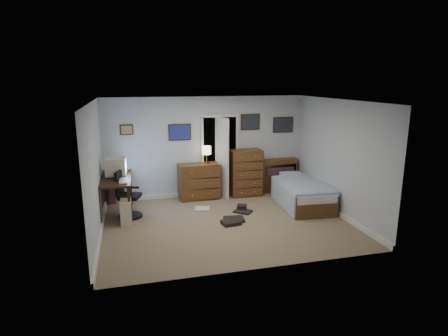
# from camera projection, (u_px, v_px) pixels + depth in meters

# --- Properties ---
(floor) EXTENTS (5.00, 4.00, 0.02)m
(floor) POSITION_uv_depth(u_px,v_px,m) (226.00, 223.00, 7.77)
(floor) COLOR gray
(floor) RESTS_ON ground
(computer_desk) EXTENTS (0.71, 1.47, 0.84)m
(computer_desk) POSITION_uv_depth(u_px,v_px,m) (111.00, 187.00, 8.08)
(computer_desk) COLOR black
(computer_desk) RESTS_ON floor
(crt_monitor) EXTENTS (0.45, 0.41, 0.40)m
(crt_monitor) POSITION_uv_depth(u_px,v_px,m) (116.00, 167.00, 8.15)
(crt_monitor) COLOR beige
(crt_monitor) RESTS_ON computer_desk
(keyboard) EXTENTS (0.18, 0.45, 0.03)m
(keyboard) POSITION_uv_depth(u_px,v_px,m) (123.00, 181.00, 7.76)
(keyboard) COLOR beige
(keyboard) RESTS_ON computer_desk
(pc_tower) EXTENTS (0.24, 0.48, 0.50)m
(pc_tower) POSITION_uv_depth(u_px,v_px,m) (126.00, 211.00, 7.72)
(pc_tower) COLOR beige
(pc_tower) RESTS_ON floor
(office_chair) EXTENTS (0.63, 0.63, 1.03)m
(office_chair) POSITION_uv_depth(u_px,v_px,m) (127.00, 199.00, 8.01)
(office_chair) COLOR black
(office_chair) RESTS_ON floor
(media_stack) EXTENTS (0.17, 0.17, 0.79)m
(media_stack) POSITION_uv_depth(u_px,v_px,m) (112.00, 187.00, 8.90)
(media_stack) COLOR maroon
(media_stack) RESTS_ON floor
(low_dresser) EXTENTS (1.02, 0.56, 0.88)m
(low_dresser) POSITION_uv_depth(u_px,v_px,m) (199.00, 181.00, 9.28)
(low_dresser) COLOR brown
(low_dresser) RESTS_ON floor
(table_lamp) EXTENTS (0.23, 0.23, 0.43)m
(table_lamp) POSITION_uv_depth(u_px,v_px,m) (207.00, 151.00, 9.15)
(table_lamp) COLOR gold
(table_lamp) RESTS_ON low_dresser
(doorway) EXTENTS (0.96, 1.12, 2.05)m
(doorway) POSITION_uv_depth(u_px,v_px,m) (217.00, 154.00, 9.76)
(doorway) COLOR black
(doorway) RESTS_ON floor
(tall_dresser) EXTENTS (0.82, 0.50, 1.18)m
(tall_dresser) POSITION_uv_depth(u_px,v_px,m) (245.00, 173.00, 9.51)
(tall_dresser) COLOR brown
(tall_dresser) RESTS_ON floor
(headboard_bookcase) EXTENTS (0.98, 0.30, 0.87)m
(headboard_bookcase) POSITION_uv_depth(u_px,v_px,m) (279.00, 174.00, 9.88)
(headboard_bookcase) COLOR brown
(headboard_bookcase) RESTS_ON floor
(bed) EXTENTS (1.11, 1.93, 0.61)m
(bed) POSITION_uv_depth(u_px,v_px,m) (301.00, 193.00, 8.79)
(bed) COLOR brown
(bed) RESTS_ON floor
(wall_posters) EXTENTS (4.38, 0.04, 0.60)m
(wall_posters) POSITION_uv_depth(u_px,v_px,m) (228.00, 127.00, 9.36)
(wall_posters) COLOR #331E11
(wall_posters) RESTS_ON floor
(floor_clutter) EXTENTS (1.28, 1.33, 0.13)m
(floor_clutter) POSITION_uv_depth(u_px,v_px,m) (231.00, 215.00, 8.09)
(floor_clutter) COLOR black
(floor_clutter) RESTS_ON floor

